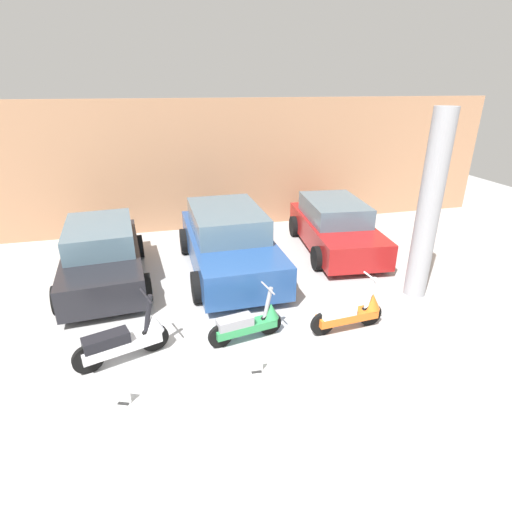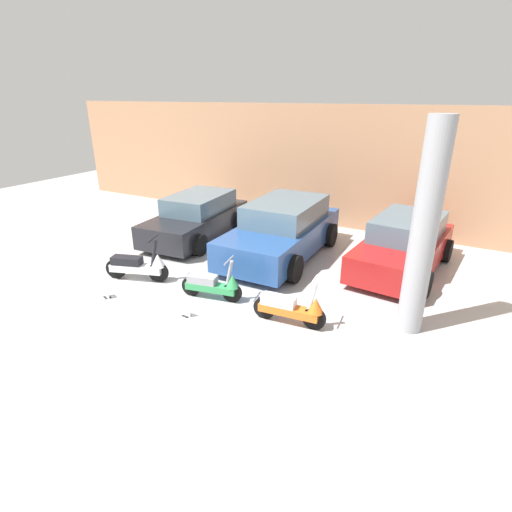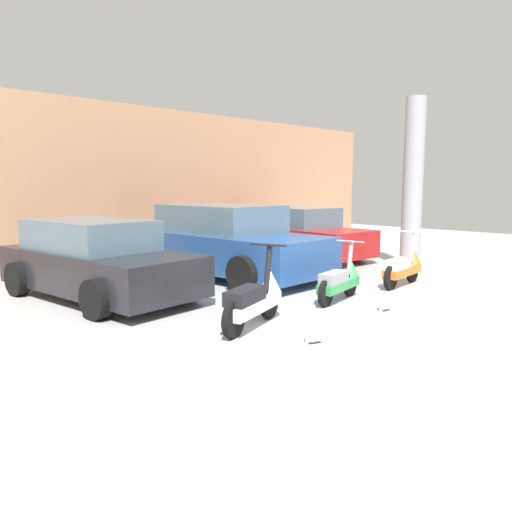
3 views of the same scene
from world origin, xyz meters
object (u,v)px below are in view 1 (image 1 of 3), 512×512
at_px(scooter_front_center, 350,312).
at_px(car_rear_center, 229,242).
at_px(placard_near_left_scooter, 124,396).
at_px(placard_near_right_scooter, 256,365).
at_px(scooter_front_left, 126,339).
at_px(car_rear_right, 335,227).
at_px(support_column_side, 429,209).
at_px(scooter_front_right, 249,323).
at_px(car_rear_left, 102,255).

bearing_deg(scooter_front_center, car_rear_center, 113.10).
bearing_deg(placard_near_left_scooter, scooter_front_center, 13.33).
height_order(scooter_front_center, placard_near_right_scooter, scooter_front_center).
bearing_deg(scooter_front_left, car_rear_right, 16.34).
bearing_deg(scooter_front_center, support_column_side, 19.65).
xyz_separation_m(scooter_front_center, car_rear_right, (1.33, 3.66, 0.27)).
distance_m(scooter_front_right, car_rear_center, 2.97).
xyz_separation_m(car_rear_left, placard_near_right_scooter, (2.56, -3.86, -0.50)).
bearing_deg(scooter_front_center, car_rear_left, 139.81).
bearing_deg(scooter_front_center, placard_near_left_scooter, -171.74).
height_order(scooter_front_left, car_rear_center, car_rear_center).
bearing_deg(scooter_front_center, scooter_front_right, 170.92).
distance_m(scooter_front_left, car_rear_right, 6.31).
bearing_deg(scooter_front_left, car_rear_left, 82.93).
relative_size(scooter_front_right, car_rear_left, 0.34).
bearing_deg(car_rear_left, placard_near_left_scooter, 3.77).
bearing_deg(car_rear_right, car_rear_left, -79.39).
height_order(car_rear_left, support_column_side, support_column_side).
bearing_deg(car_rear_center, scooter_front_left, -37.32).
bearing_deg(car_rear_left, scooter_front_right, 36.48).
height_order(scooter_front_center, support_column_side, support_column_side).
xyz_separation_m(placard_near_left_scooter, support_column_side, (5.81, 1.81, 1.76)).
bearing_deg(placard_near_left_scooter, car_rear_right, 41.41).
relative_size(scooter_front_left, support_column_side, 0.39).
bearing_deg(placard_near_left_scooter, support_column_side, 17.32).
relative_size(scooter_front_center, car_rear_right, 0.36).
bearing_deg(support_column_side, scooter_front_center, -155.28).
height_order(scooter_front_left, car_rear_left, car_rear_left).
bearing_deg(car_rear_left, scooter_front_center, 50.21).
bearing_deg(placard_near_left_scooter, scooter_front_left, 89.21).
bearing_deg(scooter_front_center, placard_near_right_scooter, -164.49).
xyz_separation_m(car_rear_right, placard_near_right_scooter, (-3.24, -4.38, -0.50)).
relative_size(scooter_front_center, placard_near_left_scooter, 5.44).
distance_m(scooter_front_right, support_column_side, 4.15).
bearing_deg(scooter_front_center, car_rear_right, 65.01).
height_order(scooter_front_right, scooter_front_center, scooter_front_center).
height_order(scooter_front_center, placard_near_left_scooter, scooter_front_center).
distance_m(scooter_front_center, car_rear_center, 3.50).
bearing_deg(car_rear_center, scooter_front_right, -4.63).
relative_size(car_rear_left, support_column_side, 1.04).
relative_size(scooter_front_center, car_rear_left, 0.36).
xyz_separation_m(car_rear_center, placard_near_right_scooter, (-0.27, -3.79, -0.58)).
distance_m(scooter_front_center, car_rear_left, 5.47).
distance_m(scooter_front_right, car_rear_left, 4.02).
relative_size(scooter_front_right, placard_near_left_scooter, 5.15).
relative_size(scooter_front_left, car_rear_right, 0.37).
xyz_separation_m(car_rear_left, placard_near_left_scooter, (0.60, -4.06, -0.50)).
bearing_deg(placard_near_right_scooter, placard_near_left_scooter, -174.23).
height_order(scooter_front_right, placard_near_right_scooter, scooter_front_right).
bearing_deg(support_column_side, placard_near_left_scooter, -162.68).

